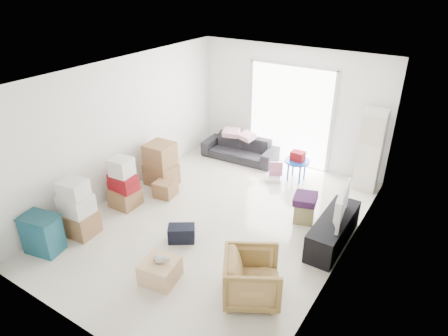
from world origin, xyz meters
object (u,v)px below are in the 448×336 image
at_px(sofa, 240,145).
at_px(ottoman, 304,212).
at_px(wood_crate, 160,271).
at_px(storage_bins, 42,234).
at_px(ac_tower, 370,151).
at_px(armchair, 252,276).
at_px(television, 336,215).
at_px(kids_table, 297,160).
at_px(tv_console, 333,230).

height_order(sofa, ottoman, sofa).
xyz_separation_m(ottoman, wood_crate, (-1.19, -2.62, -0.01)).
bearing_deg(wood_crate, storage_bins, -166.27).
distance_m(ac_tower, sofa, 3.01).
bearing_deg(sofa, storage_bins, -104.49).
height_order(armchair, wood_crate, armchair).
relative_size(television, storage_bins, 1.43).
bearing_deg(kids_table, storage_bins, -118.84).
bearing_deg(armchair, tv_console, -46.31).
distance_m(ac_tower, storage_bins, 6.26).
relative_size(tv_console, armchair, 1.91).
distance_m(armchair, storage_bins, 3.49).
xyz_separation_m(ac_tower, armchair, (-0.48, -3.99, -0.48)).
distance_m(ac_tower, armchair, 4.04).
xyz_separation_m(television, storage_bins, (-3.90, -2.75, -0.23)).
bearing_deg(sofa, tv_console, -37.59).
bearing_deg(armchair, kids_table, -16.14).
bearing_deg(television, storage_bins, 116.38).
xyz_separation_m(tv_console, ottoman, (-0.66, 0.36, -0.07)).
bearing_deg(tv_console, ac_tower, 91.33).
bearing_deg(armchair, ac_tower, -36.99).
bearing_deg(ottoman, wood_crate, -114.37).
distance_m(storage_bins, ottoman, 4.50).
relative_size(sofa, kids_table, 2.69).
relative_size(television, wood_crate, 1.89).
distance_m(ac_tower, kids_table, 1.48).
distance_m(kids_table, wood_crate, 4.04).
xyz_separation_m(armchair, storage_bins, (-3.37, -0.92, -0.06)).
xyz_separation_m(tv_console, sofa, (-3.01, 2.01, 0.10)).
bearing_deg(storage_bins, kids_table, 61.16).
height_order(ottoman, wood_crate, ottoman).
distance_m(ottoman, wood_crate, 2.87).
height_order(television, kids_table, kids_table).
bearing_deg(ac_tower, tv_console, -88.67).
distance_m(ac_tower, wood_crate, 4.81).
distance_m(sofa, storage_bins, 4.84).
height_order(ottoman, kids_table, kids_table).
relative_size(tv_console, ottoman, 4.22).
relative_size(tv_console, wood_crate, 2.99).
relative_size(armchair, storage_bins, 1.18).
xyz_separation_m(tv_console, wood_crate, (-1.85, -2.25, -0.08)).
relative_size(sofa, ottoman, 5.05).
xyz_separation_m(tv_console, storage_bins, (-3.90, -2.75, 0.08)).
height_order(ac_tower, tv_console, ac_tower).
bearing_deg(ottoman, ac_tower, 71.08).
xyz_separation_m(ac_tower, storage_bins, (-3.85, -4.91, -0.54)).
relative_size(armchair, wood_crate, 1.57).
bearing_deg(television, ottoman, 52.45).
bearing_deg(television, ac_tower, -7.51).
xyz_separation_m(storage_bins, wood_crate, (2.05, 0.50, -0.17)).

